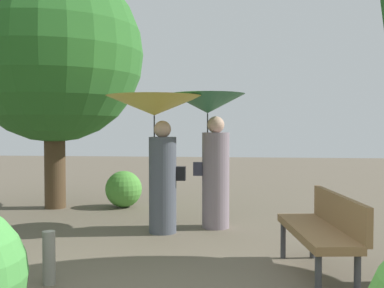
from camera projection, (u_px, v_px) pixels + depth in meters
person_left at (157, 129)px, 6.50m from camera, size 1.36×1.36×1.95m
person_right at (211, 134)px, 6.83m from camera, size 1.11×1.11×2.00m
park_bench at (323, 227)px, 4.59m from camera, size 0.69×1.55×0.83m
tree_near_left at (54, 40)px, 8.45m from camera, size 3.30×3.30×4.96m
bush_far_side at (124, 189)px, 8.63m from camera, size 0.69×0.69×0.69m
path_marker_post at (49, 258)px, 4.38m from camera, size 0.12×0.12×0.51m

